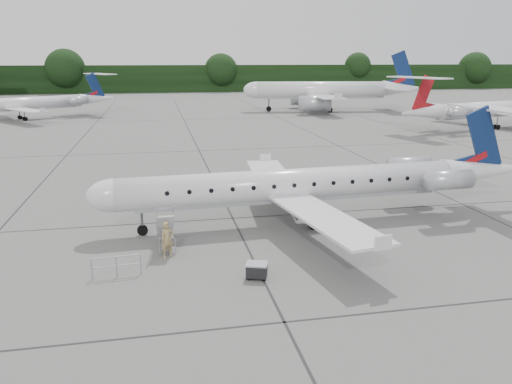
{
  "coord_description": "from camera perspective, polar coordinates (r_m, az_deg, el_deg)",
  "views": [
    {
      "loc": [
        -9.92,
        -26.18,
        9.86
      ],
      "look_at": [
        -4.41,
        1.49,
        2.3
      ],
      "focal_mm": 35.0,
      "sensor_mm": 36.0,
      "label": 1
    }
  ],
  "objects": [
    {
      "name": "bg_regional_left",
      "position": [
        91.56,
        -25.99,
        9.66
      ],
      "size": [
        34.58,
        31.66,
        7.4
      ],
      "primitive_type": null,
      "rotation": [
        0.0,
        0.0,
        0.52
      ],
      "color": "silver",
      "rests_on": "ground"
    },
    {
      "name": "safety_railing",
      "position": [
        24.31,
        -15.65,
        -8.23
      ],
      "size": [
        2.2,
        0.25,
        1.0
      ],
      "primitive_type": null,
      "rotation": [
        0.0,
        0.0,
        0.08
      ],
      "color": "#989AA0",
      "rests_on": "ground"
    },
    {
      "name": "treeline",
      "position": [
        156.6,
        -7.82,
        12.72
      ],
      "size": [
        260.0,
        4.0,
        8.0
      ],
      "primitive_type": "cube",
      "color": "black",
      "rests_on": "ground"
    },
    {
      "name": "ground",
      "position": [
        29.68,
        8.97,
        -4.59
      ],
      "size": [
        320.0,
        320.0,
        0.0
      ],
      "primitive_type": "plane",
      "color": "slate",
      "rests_on": "ground"
    },
    {
      "name": "bg_regional_right",
      "position": [
        81.69,
        25.77,
        9.32
      ],
      "size": [
        34.01,
        28.37,
        7.69
      ],
      "primitive_type": null,
      "rotation": [
        0.0,
        0.0,
        3.42
      ],
      "color": "silver",
      "rests_on": "ground"
    },
    {
      "name": "baggage_cart",
      "position": [
        23.32,
        0.08,
        -8.93
      ],
      "size": [
        1.12,
        1.01,
        0.8
      ],
      "primitive_type": null,
      "rotation": [
        0.0,
        0.0,
        -0.33
      ],
      "color": "black",
      "rests_on": "ground"
    },
    {
      "name": "bg_narrowbody",
      "position": [
        98.32,
        7.38,
        12.41
      ],
      "size": [
        34.28,
        26.86,
        11.26
      ],
      "primitive_type": null,
      "rotation": [
        0.0,
        0.0,
        -0.14
      ],
      "color": "silver",
      "rests_on": "ground"
    },
    {
      "name": "passenger",
      "position": [
        25.88,
        -10.09,
        -5.38
      ],
      "size": [
        0.82,
        0.7,
        1.9
      ],
      "primitive_type": "imported",
      "rotation": [
        0.0,
        0.0,
        0.43
      ],
      "color": "#998353",
      "rests_on": "ground"
    },
    {
      "name": "airstair",
      "position": [
        27.17,
        -10.33,
        -4.12
      ],
      "size": [
        0.97,
        2.56,
        2.14
      ],
      "primitive_type": null,
      "rotation": [
        0.0,
        0.0,
        0.05
      ],
      "color": "silver",
      "rests_on": "ground"
    },
    {
      "name": "main_regional_jet",
      "position": [
        30.11,
        4.13,
        2.61
      ],
      "size": [
        27.58,
        20.48,
        6.84
      ],
      "primitive_type": null,
      "rotation": [
        0.0,
        0.0,
        0.05
      ],
      "color": "silver",
      "rests_on": "ground"
    }
  ]
}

